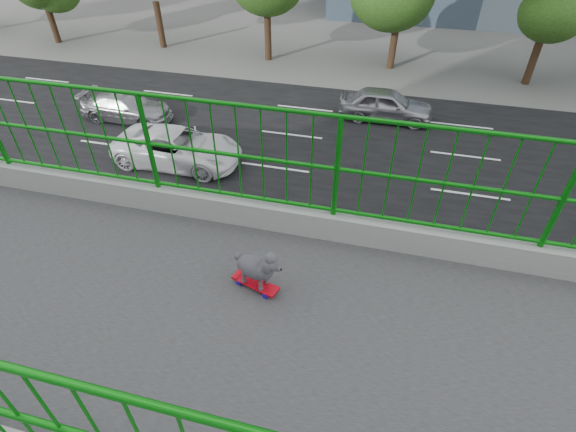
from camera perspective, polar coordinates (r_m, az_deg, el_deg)
The scene contains 6 objects.
road at distance 18.72m, azimuth -1.74°, elevation 6.39°, with size 18.00×90.00×0.02m, color black.
skateboard at distance 4.15m, azimuth -4.30°, elevation -8.89°, with size 0.27×0.49×0.06m.
poodle at distance 3.96m, azimuth -4.14°, elevation -6.66°, with size 0.30×0.50×0.43m.
car_2 at distance 19.27m, azimuth -14.31°, elevation 8.77°, with size 2.52×5.47×1.52m, color white.
car_3 at distance 23.86m, azimuth -20.51°, elevation 13.32°, with size 1.88×4.61×1.34m, color #9D9CA2.
car_4 at distance 22.91m, azimuth 12.81°, elevation 14.12°, with size 1.86×4.63×1.58m, color #9D9CA2.
Camera 1 is at (2.12, 4.40, 10.12)m, focal length 26.97 mm.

